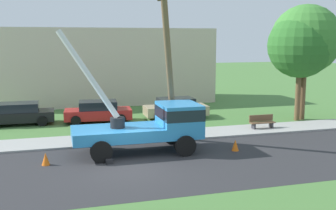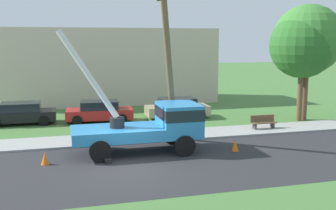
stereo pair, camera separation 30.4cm
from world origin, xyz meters
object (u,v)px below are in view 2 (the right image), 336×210
Objects in this scene: parked_sedan_tan at (177,108)px; roadside_tree_near at (302,46)px; leaning_utility_pole at (169,60)px; park_bench at (263,122)px; parked_sedan_black at (21,113)px; parked_sedan_red at (100,111)px; traffic_cone_behind at (45,158)px; traffic_cone_ahead at (235,145)px; utility_truck at (153,123)px; roadside_tree_far at (308,40)px.

roadside_tree_near is (7.73, -3.10, 4.35)m from parked_sedan_tan.
park_bench is at bearing 16.34° from leaning_utility_pole.
parked_sedan_black is 19.07m from roadside_tree_near.
parked_sedan_tan is 9.40m from roadside_tree_near.
roadside_tree_near is at bearing -13.56° from parked_sedan_red.
traffic_cone_behind is 0.13× the size of parked_sedan_black.
leaning_utility_pole is 5.46m from traffic_cone_ahead.
utility_truck is 1.52× the size of parked_sedan_tan.
leaning_utility_pole is 7.70m from traffic_cone_behind.
parked_sedan_black is at bearing 173.36° from parked_sedan_red.
leaning_utility_pole reaches higher than roadside_tree_far.
traffic_cone_behind is at bearing -170.29° from utility_truck.
traffic_cone_behind is (-6.19, -1.88, -4.17)m from leaning_utility_pole.
parked_sedan_tan is 9.95m from roadside_tree_far.
parked_sedan_red is 0.58× the size of roadside_tree_far.
utility_truck is at bearing -136.39° from leaning_utility_pole.
utility_truck is 4.21m from traffic_cone_ahead.
parked_sedan_black is 1.00× the size of parked_sedan_tan.
leaning_utility_pole reaches higher than parked_sedan_red.
parked_sedan_black is 19.61m from roadside_tree_far.
roadside_tree_near is 0.68m from roadside_tree_far.
leaning_utility_pole reaches higher than parked_sedan_tan.
leaning_utility_pole reaches higher than utility_truck.
leaning_utility_pole is at bearing -67.78° from parked_sedan_red.
traffic_cone_behind is 12.43m from parked_sedan_tan.
leaning_utility_pole is 1.96× the size of parked_sedan_tan.
utility_truck is 8.27m from parked_sedan_red.
roadside_tree_far reaches higher than parked_sedan_red.
utility_truck is at bearing -156.87° from roadside_tree_far.
roadside_tree_near reaches higher than utility_truck.
leaning_utility_pole is at bearing -110.07° from parked_sedan_tan.
parked_sedan_tan is at bearing 160.59° from roadside_tree_far.
parked_sedan_black is at bearing 168.33° from roadside_tree_near.
parked_sedan_black is 0.57× the size of roadside_tree_far.
traffic_cone_ahead is 0.13× the size of parked_sedan_tan.
parked_sedan_black is 15.52m from park_bench.
leaning_utility_pole is 11.57m from roadside_tree_far.
roadside_tree_far is (18.69, -3.57, 4.75)m from parked_sedan_black.
roadside_tree_far reaches higher than traffic_cone_ahead.
parked_sedan_tan is 2.77× the size of park_bench.
park_bench is 6.91m from roadside_tree_far.
leaning_utility_pole is 1.91× the size of parked_sedan_red.
park_bench is 0.22× the size of roadside_tree_near.
roadside_tree_far is at bearing 26.69° from park_bench.
parked_sedan_tan is at bearing -3.61° from parked_sedan_black.
roadside_tree_near is at bearing 20.62° from leaning_utility_pole.
utility_truck is at bearing -77.21° from parked_sedan_red.
traffic_cone_behind is (-9.06, 0.16, 0.00)m from traffic_cone_ahead.
parked_sedan_red and parked_sedan_tan have the same top height.
traffic_cone_ahead is (3.92, -1.04, -1.13)m from utility_truck.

